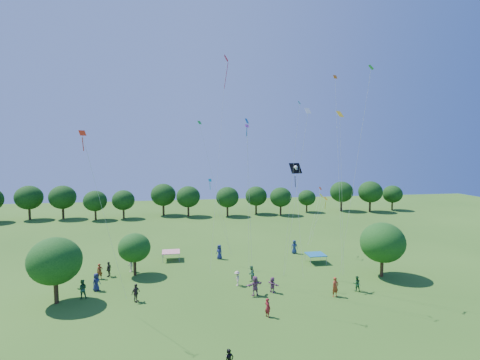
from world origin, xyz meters
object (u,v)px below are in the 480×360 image
near_tree_east (383,243)px  red_high_kite (224,93)px  near_tree_west (55,261)px  tent_blue (316,254)px  tent_red_stripe (171,252)px  pirate_kite (296,170)px  near_tree_north (134,248)px

near_tree_east → red_high_kite: size_ratio=0.26×
red_high_kite → near_tree_west: bearing=-156.3°
tent_blue → red_high_kite: (-11.36, -0.26, 19.24)m
tent_red_stripe → red_high_kite: (6.21, -4.41, 19.24)m
tent_blue → red_high_kite: bearing=-178.7°
near_tree_east → tent_red_stripe: bearing=156.3°
tent_red_stripe → tent_blue: (17.57, -4.15, 0.00)m
tent_red_stripe → pirate_kite: (12.87, -10.25, 10.86)m
near_tree_west → tent_red_stripe: 15.68m
red_high_kite → tent_blue: bearing=1.3°
pirate_kite → tent_red_stripe: bearing=141.5°
near_tree_west → tent_red_stripe: size_ratio=2.76×
pirate_kite → red_high_kite: 12.19m
near_tree_west → near_tree_east: bearing=2.7°
tent_blue → red_high_kite: size_ratio=0.09×
red_high_kite → pirate_kite: bearing=-41.2°
pirate_kite → red_high_kite: bearing=138.8°
near_tree_west → tent_blue: (27.71, 7.44, -2.89)m
near_tree_east → tent_red_stripe: size_ratio=2.72×
near_tree_east → tent_blue: near_tree_east is taller
near_tree_east → tent_blue: bearing=132.3°
near_tree_west → tent_blue: size_ratio=2.76×
pirate_kite → near_tree_west: bearing=-176.6°
near_tree_north → red_high_kite: bearing=3.7°
near_tree_north → tent_red_stripe: 6.72m
tent_blue → pirate_kite: (-4.70, -6.10, 10.86)m
near_tree_east → tent_red_stripe: (-22.94, 10.06, -2.76)m
tent_blue → pirate_kite: pirate_kite is taller
red_high_kite → tent_red_stripe: bearing=144.6°
near_tree_north → tent_red_stripe: size_ratio=2.14×
near_tree_north → near_tree_east: bearing=-10.5°
near_tree_east → tent_blue: size_ratio=2.72×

